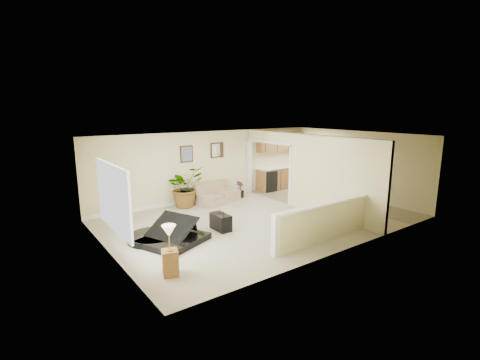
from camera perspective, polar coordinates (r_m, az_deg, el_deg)
floor at (r=10.67m, az=3.57°, el=-6.36°), size 9.00×9.00×0.00m
back_wall at (r=12.77m, az=-4.95°, el=2.38°), size 9.00×0.04×2.50m
front_wall at (r=8.33m, az=16.93°, el=-3.09°), size 9.00×0.04×2.50m
left_wall at (r=8.32m, az=-21.05°, el=-3.39°), size 0.04×6.00×2.50m
right_wall at (r=13.63m, az=18.41°, el=2.42°), size 0.04×6.00×2.50m
ceiling at (r=10.18m, az=3.74°, el=7.14°), size 9.00×6.00×0.04m
kitchen_vinyl at (r=12.83m, az=14.51°, el=-3.60°), size 2.70×6.00×0.01m
interior_partition at (r=11.75m, az=9.65°, el=1.30°), size 0.18×5.99×2.50m
pony_half_wall at (r=9.01m, az=13.39°, el=-6.64°), size 3.42×0.22×1.00m
left_window at (r=7.80m, az=-20.08°, el=-2.77°), size 0.05×2.15×1.45m
wall_art_left at (r=12.22m, az=-8.75°, el=4.24°), size 0.48×0.04×0.58m
wall_mirror at (r=12.83m, az=-3.78°, el=4.92°), size 0.55×0.04×0.55m
kitchen_cabinets at (r=14.51m, az=6.48°, el=1.95°), size 2.36×0.65×2.33m
piano at (r=8.91m, az=-11.60°, el=-6.29°), size 2.11×2.07×1.41m
piano_bench at (r=9.67m, az=-3.20°, el=-6.89°), size 0.36×0.69×0.45m
loveseat at (r=12.46m, az=-3.90°, el=-2.10°), size 1.77×1.24×0.90m
accent_table at (r=11.92m, az=-8.68°, el=-2.51°), size 0.44×0.44×0.64m
palm_plant at (r=11.93m, az=-9.03°, el=-1.14°), size 1.45×1.33×1.39m
small_plant at (r=13.12m, az=-0.05°, el=-1.74°), size 0.38×0.38×0.61m
lamp_stand at (r=7.22m, az=-11.44°, el=-11.86°), size 0.39×0.39×1.05m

